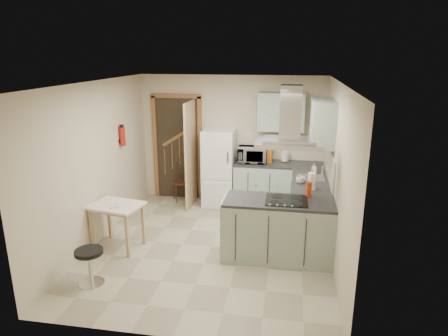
% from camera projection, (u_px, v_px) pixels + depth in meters
% --- Properties ---
extents(floor, '(4.20, 4.20, 0.00)m').
position_uv_depth(floor, '(211.00, 246.00, 6.21)').
color(floor, '#B0A789').
rests_on(floor, ground).
extents(ceiling, '(4.20, 4.20, 0.00)m').
position_uv_depth(ceiling, '(210.00, 83.00, 5.51)').
color(ceiling, silver).
rests_on(ceiling, back_wall).
extents(back_wall, '(3.60, 0.00, 3.60)m').
position_uv_depth(back_wall, '(232.00, 140.00, 7.85)').
color(back_wall, beige).
rests_on(back_wall, floor).
extents(left_wall, '(0.00, 4.20, 4.20)m').
position_uv_depth(left_wall, '(96.00, 164.00, 6.15)').
color(left_wall, beige).
rests_on(left_wall, floor).
extents(right_wall, '(0.00, 4.20, 4.20)m').
position_uv_depth(right_wall, '(337.00, 176.00, 5.57)').
color(right_wall, beige).
rests_on(right_wall, floor).
extents(doorway, '(1.10, 0.12, 2.10)m').
position_uv_depth(doorway, '(178.00, 148.00, 8.05)').
color(doorway, brown).
rests_on(doorway, floor).
extents(fridge, '(0.60, 0.60, 1.50)m').
position_uv_depth(fridge, '(219.00, 168.00, 7.74)').
color(fridge, white).
rests_on(fridge, floor).
extents(counter_back, '(1.08, 0.60, 0.90)m').
position_uv_depth(counter_back, '(263.00, 185.00, 7.68)').
color(counter_back, '#9EB2A0').
rests_on(counter_back, floor).
extents(counter_right, '(0.60, 1.95, 0.90)m').
position_uv_depth(counter_right, '(309.00, 200.00, 6.91)').
color(counter_right, '#9EB2A0').
rests_on(counter_right, floor).
extents(splashback, '(1.68, 0.02, 0.50)m').
position_uv_depth(splashback, '(281.00, 147.00, 7.71)').
color(splashback, beige).
rests_on(splashback, counter_back).
extents(wall_cabinet_back, '(0.85, 0.35, 0.70)m').
position_uv_depth(wall_cabinet_back, '(281.00, 112.00, 7.36)').
color(wall_cabinet_back, '#9EB2A0').
rests_on(wall_cabinet_back, back_wall).
extents(wall_cabinet_right, '(0.35, 0.90, 0.70)m').
position_uv_depth(wall_cabinet_right, '(323.00, 123.00, 6.24)').
color(wall_cabinet_right, '#9EB2A0').
rests_on(wall_cabinet_right, right_wall).
extents(peninsula, '(1.55, 0.65, 0.90)m').
position_uv_depth(peninsula, '(278.00, 229.00, 5.75)').
color(peninsula, '#9EB2A0').
rests_on(peninsula, floor).
extents(hob, '(0.58, 0.50, 0.01)m').
position_uv_depth(hob, '(287.00, 200.00, 5.61)').
color(hob, black).
rests_on(hob, peninsula).
extents(extractor_hood, '(0.90, 0.55, 0.10)m').
position_uv_depth(extractor_hood, '(289.00, 144.00, 5.38)').
color(extractor_hood, silver).
rests_on(extractor_hood, ceiling).
extents(sink, '(0.45, 0.40, 0.01)m').
position_uv_depth(sink, '(311.00, 178.00, 6.62)').
color(sink, silver).
rests_on(sink, counter_right).
extents(fire_extinguisher, '(0.10, 0.10, 0.32)m').
position_uv_depth(fire_extinguisher, '(122.00, 137.00, 6.92)').
color(fire_extinguisher, '#B2140F').
rests_on(fire_extinguisher, left_wall).
extents(drop_leaf_table, '(0.84, 0.69, 0.70)m').
position_uv_depth(drop_leaf_table, '(118.00, 226.00, 6.10)').
color(drop_leaf_table, tan).
rests_on(drop_leaf_table, floor).
extents(bentwood_chair, '(0.46, 0.46, 0.79)m').
position_uv_depth(bentwood_chair, '(182.00, 182.00, 8.03)').
color(bentwood_chair, '#51221B').
rests_on(bentwood_chair, floor).
extents(stool, '(0.45, 0.45, 0.49)m').
position_uv_depth(stool, '(90.00, 267.00, 5.15)').
color(stool, black).
rests_on(stool, floor).
extents(microwave, '(0.54, 0.38, 0.29)m').
position_uv_depth(microwave, '(252.00, 155.00, 7.53)').
color(microwave, black).
rests_on(microwave, counter_back).
extents(kettle, '(0.16, 0.16, 0.22)m').
position_uv_depth(kettle, '(285.00, 156.00, 7.57)').
color(kettle, white).
rests_on(kettle, counter_back).
extents(cereal_box, '(0.10, 0.23, 0.33)m').
position_uv_depth(cereal_box, '(270.00, 153.00, 7.58)').
color(cereal_box, '#C06316').
rests_on(cereal_box, counter_back).
extents(soap_bottle, '(0.09, 0.09, 0.18)m').
position_uv_depth(soap_bottle, '(314.00, 168.00, 6.85)').
color(soap_bottle, '#A1A0AC').
rests_on(soap_bottle, counter_right).
extents(paper_towel, '(0.12, 0.12, 0.27)m').
position_uv_depth(paper_towel, '(312.00, 181.00, 6.02)').
color(paper_towel, white).
rests_on(paper_towel, counter_right).
extents(cup, '(0.15, 0.15, 0.11)m').
position_uv_depth(cup, '(300.00, 180.00, 6.34)').
color(cup, silver).
rests_on(cup, counter_right).
extents(red_bottle, '(0.08, 0.08, 0.22)m').
position_uv_depth(red_bottle, '(309.00, 189.00, 5.74)').
color(red_bottle, red).
rests_on(red_bottle, peninsula).
extents(book, '(0.21, 0.24, 0.09)m').
position_uv_depth(book, '(109.00, 204.00, 5.92)').
color(book, maroon).
rests_on(book, drop_leaf_table).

